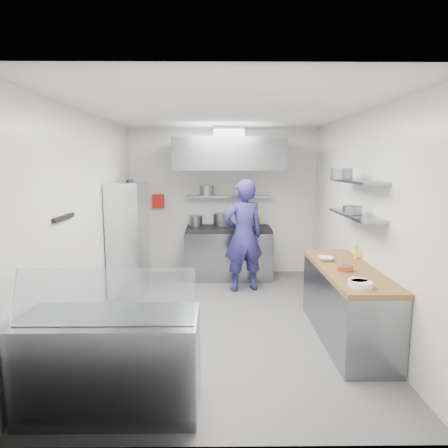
{
  "coord_description": "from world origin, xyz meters",
  "views": [
    {
      "loc": [
        -0.06,
        -5.25,
        2.14
      ],
      "look_at": [
        0.0,
        0.6,
        1.25
      ],
      "focal_mm": 32.0,
      "sensor_mm": 36.0,
      "label": 1
    }
  ],
  "objects_px": {
    "gas_range": "(228,254)",
    "chef": "(244,236)",
    "wire_rack": "(129,240)",
    "display_case": "(112,363)"
  },
  "relations": [
    {
      "from": "gas_range",
      "to": "chef",
      "type": "relative_size",
      "value": 0.85
    },
    {
      "from": "wire_rack",
      "to": "display_case",
      "type": "bearing_deg",
      "value": -80.18
    },
    {
      "from": "wire_rack",
      "to": "gas_range",
      "type": "bearing_deg",
      "value": 32.52
    },
    {
      "from": "display_case",
      "to": "wire_rack",
      "type": "bearing_deg",
      "value": 99.82
    },
    {
      "from": "gas_range",
      "to": "chef",
      "type": "distance_m",
      "value": 0.96
    },
    {
      "from": "chef",
      "to": "display_case",
      "type": "xyz_separation_m",
      "value": [
        -1.33,
        -3.31,
        -0.52
      ]
    },
    {
      "from": "chef",
      "to": "wire_rack",
      "type": "distance_m",
      "value": 1.88
    },
    {
      "from": "gas_range",
      "to": "display_case",
      "type": "bearing_deg",
      "value": -105.02
    },
    {
      "from": "wire_rack",
      "to": "display_case",
      "type": "xyz_separation_m",
      "value": [
        0.53,
        -3.06,
        -0.5
      ]
    },
    {
      "from": "chef",
      "to": "wire_rack",
      "type": "height_order",
      "value": "chef"
    }
  ]
}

